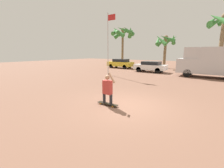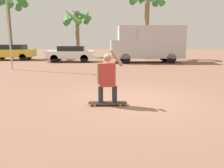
{
  "view_description": "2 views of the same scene",
  "coord_description": "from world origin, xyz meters",
  "px_view_note": "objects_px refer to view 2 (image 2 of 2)",
  "views": [
    {
      "loc": [
        3.26,
        -5.8,
        2.43
      ],
      "look_at": [
        -1.12,
        0.43,
        0.81
      ],
      "focal_mm": 24.0,
      "sensor_mm": 36.0,
      "label": 1
    },
    {
      "loc": [
        -0.85,
        -6.35,
        1.78
      ],
      "look_at": [
        -0.61,
        -0.29,
        0.57
      ],
      "focal_mm": 35.0,
      "sensor_mm": 36.0,
      "label": 2
    }
  ],
  "objects_px": {
    "camper_van": "(148,43)",
    "parked_car_white": "(71,53)",
    "skateboard": "(108,103)",
    "person_skateboarder": "(107,76)",
    "parked_car_yellow": "(12,52)",
    "palm_tree_far_left": "(6,1)",
    "palm_tree_center_background": "(77,19)",
    "flagpole": "(8,8)",
    "palm_tree_near_van": "(147,1)"
  },
  "relations": [
    {
      "from": "person_skateboarder",
      "to": "parked_car_white",
      "type": "relative_size",
      "value": 0.38
    },
    {
      "from": "parked_car_yellow",
      "to": "palm_tree_near_van",
      "type": "xyz_separation_m",
      "value": [
        12.6,
        0.73,
        4.64
      ]
    },
    {
      "from": "camper_van",
      "to": "parked_car_yellow",
      "type": "relative_size",
      "value": 1.44
    },
    {
      "from": "skateboard",
      "to": "parked_car_yellow",
      "type": "xyz_separation_m",
      "value": [
        -8.55,
        14.84,
        0.68
      ]
    },
    {
      "from": "palm_tree_near_van",
      "to": "flagpole",
      "type": "relative_size",
      "value": 1.05
    },
    {
      "from": "parked_car_yellow",
      "to": "palm_tree_far_left",
      "type": "bearing_deg",
      "value": 114.49
    },
    {
      "from": "skateboard",
      "to": "palm_tree_far_left",
      "type": "relative_size",
      "value": 0.16
    },
    {
      "from": "person_skateboarder",
      "to": "palm_tree_near_van",
      "type": "xyz_separation_m",
      "value": [
        4.05,
        15.58,
        4.56
      ]
    },
    {
      "from": "camper_van",
      "to": "parked_car_yellow",
      "type": "distance_m",
      "value": 12.44
    },
    {
      "from": "person_skateboarder",
      "to": "camper_van",
      "type": "xyz_separation_m",
      "value": [
        3.56,
        12.12,
        0.76
      ]
    },
    {
      "from": "skateboard",
      "to": "palm_tree_near_van",
      "type": "xyz_separation_m",
      "value": [
        4.05,
        15.58,
        5.32
      ]
    },
    {
      "from": "parked_car_yellow",
      "to": "flagpole",
      "type": "distance_m",
      "value": 8.13
    },
    {
      "from": "palm_tree_near_van",
      "to": "palm_tree_far_left",
      "type": "bearing_deg",
      "value": 175.04
    },
    {
      "from": "skateboard",
      "to": "flagpole",
      "type": "xyz_separation_m",
      "value": [
        -5.69,
        7.82,
        3.6
      ]
    },
    {
      "from": "palm_tree_center_background",
      "to": "palm_tree_far_left",
      "type": "height_order",
      "value": "palm_tree_far_left"
    },
    {
      "from": "palm_tree_far_left",
      "to": "flagpole",
      "type": "height_order",
      "value": "palm_tree_far_left"
    },
    {
      "from": "skateboard",
      "to": "person_skateboarder",
      "type": "height_order",
      "value": "person_skateboarder"
    },
    {
      "from": "palm_tree_center_background",
      "to": "flagpole",
      "type": "distance_m",
      "value": 11.3
    },
    {
      "from": "skateboard",
      "to": "parked_car_white",
      "type": "distance_m",
      "value": 13.16
    },
    {
      "from": "skateboard",
      "to": "person_skateboarder",
      "type": "distance_m",
      "value": 0.75
    },
    {
      "from": "skateboard",
      "to": "camper_van",
      "type": "xyz_separation_m",
      "value": [
        3.56,
        12.12,
        1.52
      ]
    },
    {
      "from": "parked_car_white",
      "to": "palm_tree_far_left",
      "type": "distance_m",
      "value": 9.04
    },
    {
      "from": "palm_tree_near_van",
      "to": "palm_tree_far_left",
      "type": "height_order",
      "value": "palm_tree_near_van"
    },
    {
      "from": "skateboard",
      "to": "parked_car_yellow",
      "type": "bearing_deg",
      "value": 119.94
    },
    {
      "from": "palm_tree_center_background",
      "to": "palm_tree_far_left",
      "type": "xyz_separation_m",
      "value": [
        -6.5,
        -2.02,
        1.48
      ]
    },
    {
      "from": "palm_tree_near_van",
      "to": "flagpole",
      "type": "distance_m",
      "value": 12.57
    },
    {
      "from": "parked_car_yellow",
      "to": "person_skateboarder",
      "type": "bearing_deg",
      "value": -60.06
    },
    {
      "from": "palm_tree_far_left",
      "to": "palm_tree_near_van",
      "type": "bearing_deg",
      "value": -4.96
    },
    {
      "from": "flagpole",
      "to": "palm_tree_near_van",
      "type": "bearing_deg",
      "value": 38.53
    },
    {
      "from": "skateboard",
      "to": "person_skateboarder",
      "type": "bearing_deg",
      "value": 180.0
    },
    {
      "from": "parked_car_white",
      "to": "parked_car_yellow",
      "type": "height_order",
      "value": "parked_car_yellow"
    },
    {
      "from": "palm_tree_near_van",
      "to": "flagpole",
      "type": "bearing_deg",
      "value": -141.47
    },
    {
      "from": "parked_car_yellow",
      "to": "palm_tree_far_left",
      "type": "relative_size",
      "value": 0.61
    },
    {
      "from": "camper_van",
      "to": "palm_tree_near_van",
      "type": "bearing_deg",
      "value": 81.89
    },
    {
      "from": "parked_car_white",
      "to": "camper_van",
      "type": "bearing_deg",
      "value": -6.39
    },
    {
      "from": "palm_tree_near_van",
      "to": "flagpole",
      "type": "xyz_separation_m",
      "value": [
        -9.74,
        -7.76,
        -1.71
      ]
    },
    {
      "from": "palm_tree_center_background",
      "to": "flagpole",
      "type": "relative_size",
      "value": 0.8
    },
    {
      "from": "palm_tree_center_background",
      "to": "flagpole",
      "type": "height_order",
      "value": "flagpole"
    },
    {
      "from": "camper_van",
      "to": "parked_car_yellow",
      "type": "bearing_deg",
      "value": 167.32
    },
    {
      "from": "person_skateboarder",
      "to": "palm_tree_center_background",
      "type": "height_order",
      "value": "palm_tree_center_background"
    },
    {
      "from": "skateboard",
      "to": "palm_tree_far_left",
      "type": "distance_m",
      "value": 19.97
    },
    {
      "from": "palm_tree_near_van",
      "to": "skateboard",
      "type": "bearing_deg",
      "value": -104.59
    },
    {
      "from": "skateboard",
      "to": "person_skateboarder",
      "type": "relative_size",
      "value": 0.72
    },
    {
      "from": "person_skateboarder",
      "to": "camper_van",
      "type": "relative_size",
      "value": 0.25
    },
    {
      "from": "person_skateboarder",
      "to": "palm_tree_near_van",
      "type": "bearing_deg",
      "value": 75.41
    },
    {
      "from": "camper_van",
      "to": "parked_car_white",
      "type": "height_order",
      "value": "camper_van"
    },
    {
      "from": "palm_tree_near_van",
      "to": "person_skateboarder",
      "type": "bearing_deg",
      "value": -104.59
    },
    {
      "from": "person_skateboarder",
      "to": "palm_tree_center_background",
      "type": "relative_size",
      "value": 0.29
    },
    {
      "from": "skateboard",
      "to": "parked_car_white",
      "type": "relative_size",
      "value": 0.27
    },
    {
      "from": "parked_car_yellow",
      "to": "palm_tree_near_van",
      "type": "relative_size",
      "value": 0.6
    }
  ]
}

